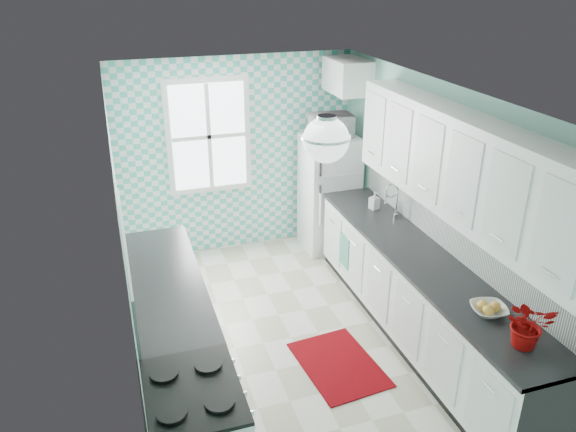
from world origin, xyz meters
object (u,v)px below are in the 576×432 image
object	(u,v)px
ceiling_light	(326,139)
fruit_bowl	(489,310)
sink	(382,220)
potted_plant	(529,324)
microwave	(331,125)
fridge	(329,193)

from	to	relation	value
ceiling_light	fruit_bowl	world-z (taller)	ceiling_light
sink	potted_plant	world-z (taller)	sink
sink	potted_plant	distance (m)	2.31
fruit_bowl	potted_plant	distance (m)	0.45
fruit_bowl	potted_plant	size ratio (longest dim) A/B	0.75
sink	microwave	size ratio (longest dim) A/B	1.05
fridge	microwave	distance (m)	0.90
fruit_bowl	sink	bearing A→B (deg)	89.87
microwave	sink	bearing A→B (deg)	97.31
ceiling_light	microwave	size ratio (longest dim) A/B	0.69
sink	microwave	bearing A→B (deg)	97.05
fridge	potted_plant	size ratio (longest dim) A/B	4.07
ceiling_light	potted_plant	size ratio (longest dim) A/B	0.94
potted_plant	fruit_bowl	bearing A→B (deg)	90.00
fridge	sink	bearing A→B (deg)	-87.37
ceiling_light	sink	world-z (taller)	ceiling_light
ceiling_light	microwave	distance (m)	2.90
ceiling_light	sink	distance (m)	2.24
ceiling_light	fridge	distance (m)	3.22
sink	potted_plant	xyz separation A→B (m)	(-0.00, -2.30, 0.19)
sink	fruit_bowl	distance (m)	1.87
potted_plant	microwave	world-z (taller)	microwave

